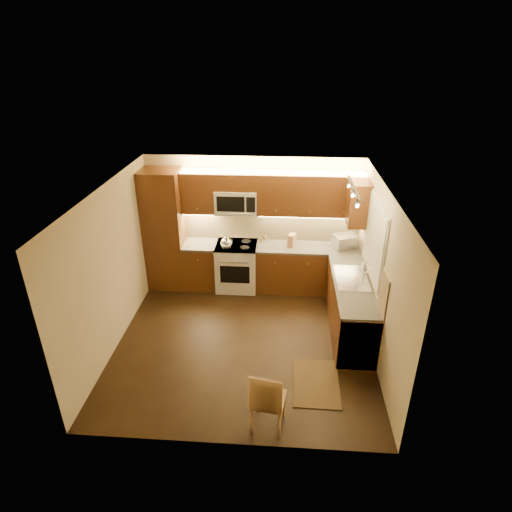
# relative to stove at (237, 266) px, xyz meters

# --- Properties ---
(floor) EXTENTS (4.00, 4.00, 0.01)m
(floor) POSITION_rel_stove_xyz_m (0.30, -1.68, -0.46)
(floor) COLOR black
(floor) RESTS_ON ground
(ceiling) EXTENTS (4.00, 4.00, 0.01)m
(ceiling) POSITION_rel_stove_xyz_m (0.30, -1.68, 2.04)
(ceiling) COLOR beige
(ceiling) RESTS_ON ground
(wall_back) EXTENTS (4.00, 0.01, 2.50)m
(wall_back) POSITION_rel_stove_xyz_m (0.30, 0.32, 0.79)
(wall_back) COLOR #BFAE8B
(wall_back) RESTS_ON ground
(wall_front) EXTENTS (4.00, 0.01, 2.50)m
(wall_front) POSITION_rel_stove_xyz_m (0.30, -3.67, 0.79)
(wall_front) COLOR #BFAE8B
(wall_front) RESTS_ON ground
(wall_left) EXTENTS (0.01, 4.00, 2.50)m
(wall_left) POSITION_rel_stove_xyz_m (-1.70, -1.68, 0.79)
(wall_left) COLOR #BFAE8B
(wall_left) RESTS_ON ground
(wall_right) EXTENTS (0.01, 4.00, 2.50)m
(wall_right) POSITION_rel_stove_xyz_m (2.30, -1.68, 0.79)
(wall_right) COLOR #BFAE8B
(wall_right) RESTS_ON ground
(pantry) EXTENTS (0.70, 0.60, 2.30)m
(pantry) POSITION_rel_stove_xyz_m (-1.35, 0.02, 0.69)
(pantry) COLOR #4D2B10
(pantry) RESTS_ON floor
(base_cab_back_left) EXTENTS (0.62, 0.60, 0.86)m
(base_cab_back_left) POSITION_rel_stove_xyz_m (-0.69, 0.02, -0.03)
(base_cab_back_left) COLOR #4D2B10
(base_cab_back_left) RESTS_ON floor
(counter_back_left) EXTENTS (0.62, 0.60, 0.04)m
(counter_back_left) POSITION_rel_stove_xyz_m (-0.69, 0.02, 0.42)
(counter_back_left) COLOR #373432
(counter_back_left) RESTS_ON base_cab_back_left
(base_cab_back_right) EXTENTS (1.92, 0.60, 0.86)m
(base_cab_back_right) POSITION_rel_stove_xyz_m (1.34, 0.02, -0.03)
(base_cab_back_right) COLOR #4D2B10
(base_cab_back_right) RESTS_ON floor
(counter_back_right) EXTENTS (1.92, 0.60, 0.04)m
(counter_back_right) POSITION_rel_stove_xyz_m (1.34, 0.02, 0.42)
(counter_back_right) COLOR #373432
(counter_back_right) RESTS_ON base_cab_back_right
(base_cab_right) EXTENTS (0.60, 2.00, 0.86)m
(base_cab_right) POSITION_rel_stove_xyz_m (2.00, -1.28, -0.03)
(base_cab_right) COLOR #4D2B10
(base_cab_right) RESTS_ON floor
(counter_right) EXTENTS (0.60, 2.00, 0.04)m
(counter_right) POSITION_rel_stove_xyz_m (2.00, -1.28, 0.42)
(counter_right) COLOR #373432
(counter_right) RESTS_ON base_cab_right
(dishwasher) EXTENTS (0.58, 0.60, 0.84)m
(dishwasher) POSITION_rel_stove_xyz_m (2.00, -1.98, -0.03)
(dishwasher) COLOR silver
(dishwasher) RESTS_ON floor
(backsplash_back) EXTENTS (3.30, 0.02, 0.60)m
(backsplash_back) POSITION_rel_stove_xyz_m (0.65, 0.31, 0.74)
(backsplash_back) COLOR tan
(backsplash_back) RESTS_ON wall_back
(backsplash_right) EXTENTS (0.02, 2.00, 0.60)m
(backsplash_right) POSITION_rel_stove_xyz_m (2.29, -1.28, 0.74)
(backsplash_right) COLOR tan
(backsplash_right) RESTS_ON wall_right
(upper_cab_back_left) EXTENTS (0.62, 0.35, 0.75)m
(upper_cab_back_left) POSITION_rel_stove_xyz_m (-0.69, 0.15, 1.42)
(upper_cab_back_left) COLOR #4D2B10
(upper_cab_back_left) RESTS_ON wall_back
(upper_cab_back_right) EXTENTS (1.92, 0.35, 0.75)m
(upper_cab_back_right) POSITION_rel_stove_xyz_m (1.34, 0.15, 1.42)
(upper_cab_back_right) COLOR #4D2B10
(upper_cab_back_right) RESTS_ON wall_back
(upper_cab_bridge) EXTENTS (0.76, 0.35, 0.31)m
(upper_cab_bridge) POSITION_rel_stove_xyz_m (0.00, 0.15, 1.63)
(upper_cab_bridge) COLOR #4D2B10
(upper_cab_bridge) RESTS_ON wall_back
(upper_cab_right_corner) EXTENTS (0.35, 0.50, 0.75)m
(upper_cab_right_corner) POSITION_rel_stove_xyz_m (2.12, -0.28, 1.42)
(upper_cab_right_corner) COLOR #4D2B10
(upper_cab_right_corner) RESTS_ON wall_right
(stove) EXTENTS (0.76, 0.65, 0.92)m
(stove) POSITION_rel_stove_xyz_m (0.00, 0.00, 0.00)
(stove) COLOR silver
(stove) RESTS_ON floor
(microwave) EXTENTS (0.76, 0.38, 0.44)m
(microwave) POSITION_rel_stove_xyz_m (0.00, 0.14, 1.26)
(microwave) COLOR silver
(microwave) RESTS_ON wall_back
(window_frame) EXTENTS (0.03, 1.44, 1.24)m
(window_frame) POSITION_rel_stove_xyz_m (2.29, -1.12, 1.14)
(window_frame) COLOR silver
(window_frame) RESTS_ON wall_right
(window_blinds) EXTENTS (0.02, 1.36, 1.16)m
(window_blinds) POSITION_rel_stove_xyz_m (2.27, -1.12, 1.14)
(window_blinds) COLOR silver
(window_blinds) RESTS_ON wall_right
(sink) EXTENTS (0.52, 0.86, 0.15)m
(sink) POSITION_rel_stove_xyz_m (2.00, -1.12, 0.52)
(sink) COLOR silver
(sink) RESTS_ON counter_right
(faucet) EXTENTS (0.20, 0.04, 0.30)m
(faucet) POSITION_rel_stove_xyz_m (2.18, -1.12, 0.59)
(faucet) COLOR silver
(faucet) RESTS_ON counter_right
(track_light_bar) EXTENTS (0.04, 1.20, 0.03)m
(track_light_bar) POSITION_rel_stove_xyz_m (1.85, -1.27, 2.00)
(track_light_bar) COLOR silver
(track_light_bar) RESTS_ON ceiling
(kettle) EXTENTS (0.25, 0.25, 0.24)m
(kettle) POSITION_rel_stove_xyz_m (-0.17, -0.12, 0.58)
(kettle) COLOR silver
(kettle) RESTS_ON stove
(toaster_oven) EXTENTS (0.50, 0.44, 0.25)m
(toaster_oven) POSITION_rel_stove_xyz_m (2.00, 0.05, 0.56)
(toaster_oven) COLOR silver
(toaster_oven) RESTS_ON counter_back_right
(knife_block) EXTENTS (0.17, 0.20, 0.24)m
(knife_block) POSITION_rel_stove_xyz_m (1.03, 0.04, 0.56)
(knife_block) COLOR #AA804C
(knife_block) RESTS_ON counter_back_right
(spice_jar_a) EXTENTS (0.05, 0.05, 0.10)m
(spice_jar_a) POSITION_rel_stove_xyz_m (0.58, 0.18, 0.49)
(spice_jar_a) COLOR silver
(spice_jar_a) RESTS_ON counter_back_right
(spice_jar_b) EXTENTS (0.06, 0.06, 0.09)m
(spice_jar_b) POSITION_rel_stove_xyz_m (0.45, 0.17, 0.48)
(spice_jar_b) COLOR brown
(spice_jar_b) RESTS_ON counter_back_right
(spice_jar_c) EXTENTS (0.05, 0.05, 0.09)m
(spice_jar_c) POSITION_rel_stove_xyz_m (0.56, 0.26, 0.48)
(spice_jar_c) COLOR silver
(spice_jar_c) RESTS_ON counter_back_right
(spice_jar_d) EXTENTS (0.04, 0.04, 0.10)m
(spice_jar_d) POSITION_rel_stove_xyz_m (0.54, 0.26, 0.49)
(spice_jar_d) COLOR olive
(spice_jar_d) RESTS_ON counter_back_right
(soap_bottle) EXTENTS (0.10, 0.11, 0.18)m
(soap_bottle) POSITION_rel_stove_xyz_m (2.24, -0.81, 0.53)
(soap_bottle) COLOR silver
(soap_bottle) RESTS_ON counter_right
(rug) EXTENTS (0.66, 0.98, 0.01)m
(rug) POSITION_rel_stove_xyz_m (1.40, -2.58, -0.45)
(rug) COLOR black
(rug) RESTS_ON floor
(dining_chair) EXTENTS (0.46, 0.46, 0.90)m
(dining_chair) POSITION_rel_stove_xyz_m (0.76, -3.35, -0.01)
(dining_chair) COLOR #AA804C
(dining_chair) RESTS_ON floor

